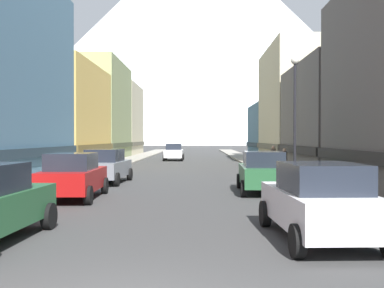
{
  "coord_description": "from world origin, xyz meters",
  "views": [
    {
      "loc": [
        1.04,
        -6.25,
        2.34
      ],
      "look_at": [
        0.51,
        29.85,
        1.9
      ],
      "focal_mm": 43.25,
      "sensor_mm": 36.0,
      "label": 1
    }
  ],
  "objects_px": {
    "potted_plant_0": "(323,172)",
    "streetlamp_right": "(295,102)",
    "car_right_0": "(319,201)",
    "car_driving_0": "(174,152)",
    "car_left_1": "(73,176)",
    "pedestrian_2": "(273,159)",
    "trash_bin_right": "(364,191)",
    "potted_plant_1": "(54,171)",
    "pedestrian_0": "(284,162)",
    "car_right_1": "(263,172)",
    "car_left_2": "(106,166)"
  },
  "relations": [
    {
      "from": "potted_plant_0",
      "to": "streetlamp_right",
      "type": "bearing_deg",
      "value": -141.16
    },
    {
      "from": "potted_plant_0",
      "to": "streetlamp_right",
      "type": "relative_size",
      "value": 0.18
    },
    {
      "from": "car_right_0",
      "to": "car_driving_0",
      "type": "bearing_deg",
      "value": 98.05
    },
    {
      "from": "car_left_1",
      "to": "pedestrian_2",
      "type": "bearing_deg",
      "value": 55.69
    },
    {
      "from": "pedestrian_2",
      "to": "streetlamp_right",
      "type": "height_order",
      "value": "streetlamp_right"
    },
    {
      "from": "trash_bin_right",
      "to": "pedestrian_2",
      "type": "xyz_separation_m",
      "value": [
        -0.1,
        17.5,
        0.28
      ]
    },
    {
      "from": "car_driving_0",
      "to": "trash_bin_right",
      "type": "xyz_separation_m",
      "value": [
        7.95,
        -33.91,
        -0.26
      ]
    },
    {
      "from": "trash_bin_right",
      "to": "streetlamp_right",
      "type": "height_order",
      "value": "streetlamp_right"
    },
    {
      "from": "pedestrian_2",
      "to": "car_left_1",
      "type": "bearing_deg",
      "value": -124.31
    },
    {
      "from": "potted_plant_1",
      "to": "pedestrian_0",
      "type": "relative_size",
      "value": 0.48
    },
    {
      "from": "car_left_1",
      "to": "car_right_0",
      "type": "relative_size",
      "value": 0.99
    },
    {
      "from": "streetlamp_right",
      "to": "car_right_1",
      "type": "bearing_deg",
      "value": -149.82
    },
    {
      "from": "trash_bin_right",
      "to": "pedestrian_0",
      "type": "height_order",
      "value": "pedestrian_0"
    },
    {
      "from": "car_right_1",
      "to": "trash_bin_right",
      "type": "relative_size",
      "value": 4.55
    },
    {
      "from": "car_left_2",
      "to": "car_driving_0",
      "type": "relative_size",
      "value": 1.02
    },
    {
      "from": "car_right_0",
      "to": "potted_plant_1",
      "type": "relative_size",
      "value": 5.94
    },
    {
      "from": "pedestrian_0",
      "to": "potted_plant_0",
      "type": "bearing_deg",
      "value": -82.92
    },
    {
      "from": "car_left_2",
      "to": "car_right_0",
      "type": "bearing_deg",
      "value": -60.31
    },
    {
      "from": "trash_bin_right",
      "to": "potted_plant_1",
      "type": "xyz_separation_m",
      "value": [
        -13.35,
        10.63,
        -0.15
      ]
    },
    {
      "from": "car_left_2",
      "to": "car_driving_0",
      "type": "height_order",
      "value": "same"
    },
    {
      "from": "car_left_2",
      "to": "potted_plant_0",
      "type": "height_order",
      "value": "car_left_2"
    },
    {
      "from": "trash_bin_right",
      "to": "potted_plant_1",
      "type": "bearing_deg",
      "value": 141.46
    },
    {
      "from": "car_driving_0",
      "to": "streetlamp_right",
      "type": "distance_m",
      "value": 29.01
    },
    {
      "from": "trash_bin_right",
      "to": "potted_plant_0",
      "type": "height_order",
      "value": "potted_plant_0"
    },
    {
      "from": "car_left_2",
      "to": "car_driving_0",
      "type": "xyz_separation_m",
      "value": [
        2.2,
        24.85,
        0.0
      ]
    },
    {
      "from": "car_right_1",
      "to": "pedestrian_2",
      "type": "relative_size",
      "value": 2.67
    },
    {
      "from": "car_driving_0",
      "to": "potted_plant_1",
      "type": "xyz_separation_m",
      "value": [
        -5.4,
        -23.28,
        -0.4
      ]
    },
    {
      "from": "car_driving_0",
      "to": "streetlamp_right",
      "type": "relative_size",
      "value": 0.75
    },
    {
      "from": "potted_plant_1",
      "to": "car_right_1",
      "type": "bearing_deg",
      "value": -27.52
    },
    {
      "from": "potted_plant_0",
      "to": "car_left_1",
      "type": "bearing_deg",
      "value": -157.53
    },
    {
      "from": "car_left_2",
      "to": "car_right_1",
      "type": "relative_size",
      "value": 1.0
    },
    {
      "from": "trash_bin_right",
      "to": "potted_plant_0",
      "type": "xyz_separation_m",
      "value": [
        0.65,
        7.24,
        0.1
      ]
    },
    {
      "from": "car_left_2",
      "to": "potted_plant_1",
      "type": "bearing_deg",
      "value": 153.79
    },
    {
      "from": "car_left_2",
      "to": "streetlamp_right",
      "type": "height_order",
      "value": "streetlamp_right"
    },
    {
      "from": "car_right_0",
      "to": "car_driving_0",
      "type": "relative_size",
      "value": 1.02
    },
    {
      "from": "car_right_0",
      "to": "car_right_1",
      "type": "distance_m",
      "value": 9.29
    },
    {
      "from": "car_left_1",
      "to": "car_driving_0",
      "type": "relative_size",
      "value": 1.01
    },
    {
      "from": "car_left_2",
      "to": "pedestrian_2",
      "type": "xyz_separation_m",
      "value": [
        10.05,
        8.44,
        0.02
      ]
    },
    {
      "from": "car_driving_0",
      "to": "trash_bin_right",
      "type": "bearing_deg",
      "value": -76.81
    },
    {
      "from": "pedestrian_2",
      "to": "car_right_0",
      "type": "bearing_deg",
      "value": -96.41
    },
    {
      "from": "car_left_1",
      "to": "streetlamp_right",
      "type": "height_order",
      "value": "streetlamp_right"
    },
    {
      "from": "potted_plant_0",
      "to": "potted_plant_1",
      "type": "relative_size",
      "value": 1.36
    },
    {
      "from": "car_left_2",
      "to": "streetlamp_right",
      "type": "distance_m",
      "value": 10.16
    },
    {
      "from": "car_left_1",
      "to": "streetlamp_right",
      "type": "xyz_separation_m",
      "value": [
        9.15,
        3.14,
        3.09
      ]
    },
    {
      "from": "streetlamp_right",
      "to": "car_driving_0",
      "type": "bearing_deg",
      "value": 103.94
    },
    {
      "from": "car_right_0",
      "to": "potted_plant_0",
      "type": "distance_m",
      "value": 11.96
    },
    {
      "from": "car_left_2",
      "to": "pedestrian_0",
      "type": "xyz_separation_m",
      "value": [
        10.05,
        4.22,
        -0.02
      ]
    },
    {
      "from": "car_left_2",
      "to": "car_right_0",
      "type": "relative_size",
      "value": 1.0
    },
    {
      "from": "car_right_1",
      "to": "streetlamp_right",
      "type": "bearing_deg",
      "value": 30.18
    },
    {
      "from": "car_left_2",
      "to": "car_left_1",
      "type": "bearing_deg",
      "value": -89.96
    }
  ]
}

